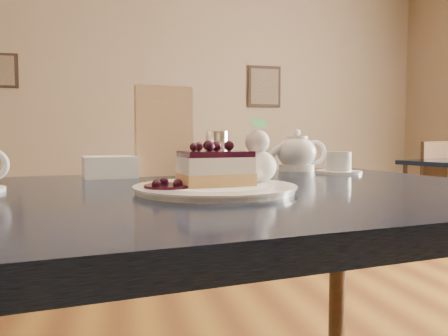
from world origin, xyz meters
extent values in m
cube|color=gray|center=(0.00, 5.00, 1.50)|extent=(8.00, 0.02, 3.00)
cube|color=black|center=(1.80, 4.97, 1.60)|extent=(0.45, 0.03, 0.55)
cube|color=#13223F|center=(0.04, 0.21, 0.79)|extent=(1.41, 1.03, 0.04)
cylinder|color=#41321B|center=(0.58, 0.65, 0.39)|extent=(0.05, 0.05, 0.77)
cylinder|color=white|center=(0.05, 0.16, 0.82)|extent=(0.30, 0.30, 0.01)
cube|color=#D8A852|center=(0.05, 0.16, 0.84)|extent=(0.14, 0.11, 0.02)
cube|color=silver|center=(0.05, 0.16, 0.87)|extent=(0.14, 0.11, 0.03)
cube|color=black|center=(0.05, 0.16, 0.89)|extent=(0.14, 0.10, 0.01)
ellipsoid|color=white|center=(0.14, 0.18, 0.86)|extent=(0.08, 0.08, 0.07)
cylinder|color=black|center=(-0.04, 0.14, 0.83)|extent=(0.09, 0.09, 0.01)
cylinder|color=white|center=(0.48, 0.48, 0.82)|extent=(0.13, 0.13, 0.01)
cylinder|color=white|center=(0.48, 0.48, 0.85)|extent=(0.07, 0.07, 0.05)
ellipsoid|color=white|center=(0.41, 0.61, 0.87)|extent=(0.12, 0.12, 0.10)
cylinder|color=white|center=(0.41, 0.61, 0.92)|extent=(0.07, 0.07, 0.01)
cylinder|color=white|center=(0.33, 0.61, 0.87)|extent=(0.07, 0.02, 0.06)
cube|color=beige|center=(-0.01, 0.53, 0.94)|extent=(0.16, 0.05, 0.24)
cylinder|color=white|center=(0.14, 0.55, 0.86)|extent=(0.06, 0.06, 0.09)
cylinder|color=silver|center=(0.14, 0.55, 0.92)|extent=(0.07, 0.07, 0.03)
cube|color=white|center=(-0.15, 0.52, 0.84)|extent=(0.15, 0.15, 0.05)
cylinder|color=#41321B|center=(2.50, 2.93, 0.34)|extent=(0.04, 0.04, 0.67)
camera|label=1|loc=(-0.13, -0.64, 0.92)|focal=35.00mm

